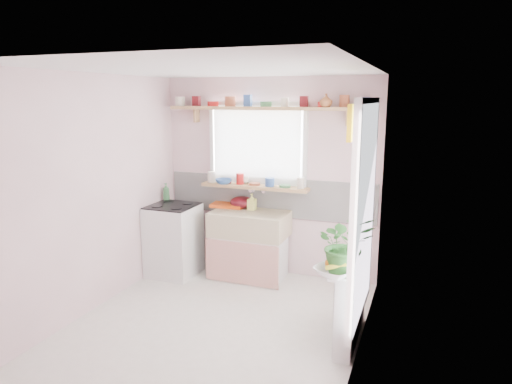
% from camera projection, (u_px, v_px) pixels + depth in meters
% --- Properties ---
extents(room, '(3.20, 3.20, 3.20)m').
position_uv_depth(room, '(305.00, 181.00, 4.88)').
color(room, white).
rests_on(room, ground).
extents(sink_unit, '(0.95, 0.65, 1.11)m').
position_uv_depth(sink_unit, '(249.00, 244.00, 5.75)').
color(sink_unit, white).
rests_on(sink_unit, ground).
extents(cooker, '(0.58, 0.58, 0.93)m').
position_uv_depth(cooker, '(174.00, 240.00, 5.85)').
color(cooker, white).
rests_on(cooker, ground).
extents(radiator_ledge, '(0.22, 0.95, 0.78)m').
position_uv_depth(radiator_ledge, '(351.00, 300.00, 4.25)').
color(radiator_ledge, white).
rests_on(radiator_ledge, ground).
extents(windowsill, '(1.40, 0.22, 0.04)m').
position_uv_depth(windowsill, '(255.00, 187.00, 5.77)').
color(windowsill, tan).
rests_on(windowsill, room).
extents(pine_shelf, '(2.52, 0.24, 0.04)m').
position_uv_depth(pine_shelf, '(266.00, 108.00, 5.51)').
color(pine_shelf, tan).
rests_on(pine_shelf, room).
extents(shelf_crockery, '(2.47, 0.11, 0.12)m').
position_uv_depth(shelf_crockery, '(266.00, 102.00, 5.50)').
color(shelf_crockery, silver).
rests_on(shelf_crockery, pine_shelf).
extents(sill_crockery, '(1.35, 0.11, 0.12)m').
position_uv_depth(sill_crockery, '(253.00, 181.00, 5.76)').
color(sill_crockery, silver).
rests_on(sill_crockery, windowsill).
extents(dish_tray, '(0.45, 0.35, 0.04)m').
position_uv_depth(dish_tray, '(229.00, 205.00, 5.98)').
color(dish_tray, '#E45114').
rests_on(dish_tray, sink_unit).
extents(colander, '(0.41, 0.41, 0.14)m').
position_uv_depth(colander, '(242.00, 202.00, 5.90)').
color(colander, '#500D15').
rests_on(colander, sink_unit).
extents(jade_plant, '(0.60, 0.57, 0.53)m').
position_uv_depth(jade_plant, '(345.00, 244.00, 3.84)').
color(jade_plant, '#2E6829').
rests_on(jade_plant, radiator_ledge).
extents(fruit_bowl, '(0.42, 0.42, 0.08)m').
position_uv_depth(fruit_bowl, '(335.00, 272.00, 3.83)').
color(fruit_bowl, white).
rests_on(fruit_bowl, radiator_ledge).
extents(herb_pot, '(0.13, 0.10, 0.21)m').
position_uv_depth(herb_pot, '(340.00, 255.00, 4.04)').
color(herb_pot, '#306629').
rests_on(herb_pot, radiator_ledge).
extents(soap_bottle_sink, '(0.10, 0.10, 0.21)m').
position_uv_depth(soap_bottle_sink, '(252.00, 202.00, 5.76)').
color(soap_bottle_sink, '#DEDF63').
rests_on(soap_bottle_sink, sink_unit).
extents(sill_cup, '(0.14, 0.14, 0.10)m').
position_uv_depth(sill_cup, '(245.00, 180.00, 5.87)').
color(sill_cup, white).
rests_on(sill_cup, windowsill).
extents(sill_bowl, '(0.25, 0.25, 0.07)m').
position_uv_depth(sill_bowl, '(224.00, 181.00, 5.85)').
color(sill_bowl, '#3565AF').
rests_on(sill_bowl, windowsill).
extents(shelf_vase, '(0.15, 0.15, 0.15)m').
position_uv_depth(shelf_vase, '(326.00, 100.00, 5.18)').
color(shelf_vase, '#9F5B30').
rests_on(shelf_vase, pine_shelf).
extents(cooker_bottle, '(0.09, 0.10, 0.23)m').
position_uv_depth(cooker_bottle, '(166.00, 192.00, 6.01)').
color(cooker_bottle, '#3A7444').
rests_on(cooker_bottle, cooker).
extents(fruit, '(0.20, 0.14, 0.10)m').
position_uv_depth(fruit, '(336.00, 264.00, 3.82)').
color(fruit, orange).
rests_on(fruit, fruit_bowl).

